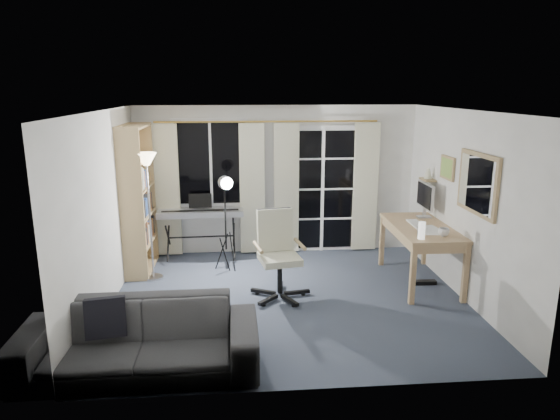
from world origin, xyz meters
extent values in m
cube|color=#374050|center=(0.00, 0.00, -0.01)|extent=(4.50, 4.00, 0.02)
cube|color=white|center=(-1.05, 1.98, 1.50)|extent=(1.20, 0.06, 1.40)
cube|color=black|center=(-1.05, 1.95, 1.50)|extent=(1.10, 0.02, 1.30)
cube|color=white|center=(-1.05, 1.94, 1.50)|extent=(0.04, 0.03, 1.30)
cube|color=white|center=(0.75, 1.98, 1.02)|extent=(1.32, 0.06, 2.11)
cube|color=black|center=(0.45, 1.95, 1.02)|extent=(0.55, 0.02, 1.95)
cube|color=black|center=(1.05, 1.95, 1.02)|extent=(0.55, 0.02, 1.95)
cube|color=white|center=(0.75, 1.94, 1.02)|extent=(0.05, 0.04, 2.05)
cube|color=white|center=(0.75, 1.94, 0.55)|extent=(1.15, 0.03, 0.03)
cube|color=white|center=(0.75, 1.94, 1.05)|extent=(1.15, 0.03, 0.03)
cube|color=white|center=(0.75, 1.94, 1.55)|extent=(1.15, 0.03, 0.03)
cylinder|color=gold|center=(-0.15, 1.90, 2.15)|extent=(3.50, 0.03, 0.03)
cube|color=beige|center=(-1.75, 1.88, 1.08)|extent=(0.40, 0.07, 2.10)
cube|color=beige|center=(-0.40, 1.88, 1.08)|extent=(0.40, 0.07, 2.10)
cube|color=beige|center=(0.15, 1.88, 1.08)|extent=(0.40, 0.07, 2.10)
cube|color=beige|center=(1.45, 1.88, 1.08)|extent=(0.40, 0.07, 2.10)
cube|color=#A17F55|center=(-2.09, 0.80, 1.08)|extent=(0.35, 0.03, 2.16)
cube|color=#A17F55|center=(-2.09, 1.77, 1.08)|extent=(0.35, 0.03, 2.16)
cube|color=#A17F55|center=(-2.25, 1.28, 1.08)|extent=(0.03, 0.97, 2.16)
cube|color=#A17F55|center=(-2.09, 1.28, 0.03)|extent=(0.35, 0.97, 0.03)
cube|color=#A17F55|center=(-2.09, 1.28, 0.43)|extent=(0.35, 0.97, 0.03)
cube|color=#A17F55|center=(-2.09, 1.28, 0.84)|extent=(0.35, 0.97, 0.03)
cube|color=#A17F55|center=(-2.09, 1.28, 1.25)|extent=(0.35, 0.97, 0.03)
cube|color=#A17F55|center=(-2.09, 1.28, 1.66)|extent=(0.35, 0.97, 0.03)
cube|color=#A17F55|center=(-2.09, 1.28, 2.13)|extent=(0.35, 0.97, 0.03)
cube|color=silver|center=(-2.07, 0.88, 0.58)|extent=(0.24, 0.06, 0.28)
cube|color=#AF6E49|center=(-2.07, 0.99, 0.56)|extent=(0.24, 0.05, 0.22)
cube|color=#3B3B3B|center=(-2.07, 1.08, 0.57)|extent=(0.24, 0.04, 0.25)
cube|color=#AF6E49|center=(-2.07, 1.16, 0.61)|extent=(0.24, 0.04, 0.32)
cube|color=silver|center=(-2.07, 1.24, 0.57)|extent=(0.24, 0.06, 0.25)
cube|color=#9F602D|center=(-2.07, 1.34, 0.58)|extent=(0.24, 0.04, 0.26)
cube|color=#3C64B6|center=(-2.07, 1.42, 0.58)|extent=(0.24, 0.05, 0.26)
cube|color=#AF6E49|center=(-2.07, 1.52, 0.57)|extent=(0.24, 0.03, 0.25)
cube|color=#9F602D|center=(-2.07, 1.60, 0.57)|extent=(0.24, 0.06, 0.26)
cube|color=#3B3B3B|center=(-2.07, 1.70, 0.59)|extent=(0.24, 0.03, 0.28)
cube|color=#3C64B6|center=(-2.07, 0.88, 1.00)|extent=(0.24, 0.04, 0.30)
cube|color=#3B3B3B|center=(-2.07, 0.96, 1.00)|extent=(0.24, 0.06, 0.29)
cube|color=#3B3B3B|center=(-2.07, 1.07, 0.98)|extent=(0.24, 0.04, 0.25)
cube|color=#3C64B6|center=(-2.07, 1.15, 0.97)|extent=(0.24, 0.03, 0.23)
cube|color=#3C64B6|center=(-2.07, 1.23, 0.98)|extent=(0.24, 0.04, 0.25)
cube|color=#3B3B3B|center=(-2.07, 1.31, 1.00)|extent=(0.24, 0.04, 0.30)
cube|color=#3B3B3B|center=(-2.07, 1.39, 0.97)|extent=(0.24, 0.05, 0.24)
cube|color=#B08742|center=(-2.07, 1.48, 0.98)|extent=(0.24, 0.04, 0.25)
cube|color=#AF6E49|center=(-2.07, 1.57, 0.99)|extent=(0.24, 0.03, 0.26)
cube|color=#3B3B3B|center=(-2.07, 1.64, 0.98)|extent=(0.24, 0.03, 0.25)
cube|color=#9F602D|center=(-2.07, 0.88, 1.42)|extent=(0.24, 0.04, 0.31)
cube|color=#3B3B3B|center=(-2.07, 0.96, 1.38)|extent=(0.24, 0.03, 0.23)
cube|color=silver|center=(-2.07, 1.04, 1.43)|extent=(0.24, 0.04, 0.32)
cube|color=silver|center=(-2.07, 1.12, 1.41)|extent=(0.24, 0.04, 0.30)
cube|color=#AF6E49|center=(-2.07, 1.20, 1.39)|extent=(0.24, 0.04, 0.24)
cube|color=#3C64B6|center=(-2.07, 1.27, 1.39)|extent=(0.24, 0.05, 0.25)
cylinder|color=#B2B2B7|center=(-1.86, 0.89, 0.01)|extent=(0.31, 0.31, 0.03)
cylinder|color=#B2B2B7|center=(-1.86, 0.89, 0.86)|extent=(0.03, 0.03, 1.67)
cone|color=#FFE5B2|center=(-1.86, 0.89, 1.72)|extent=(0.33, 0.33, 0.17)
cylinder|color=black|center=(-1.74, 1.68, 0.36)|extent=(0.05, 0.64, 0.58)
cylinder|color=black|center=(-1.74, 1.68, 0.36)|extent=(0.05, 0.64, 0.58)
cylinder|color=black|center=(-0.71, 1.72, 0.36)|extent=(0.05, 0.64, 0.58)
cylinder|color=black|center=(-0.71, 1.72, 0.36)|extent=(0.05, 0.64, 0.58)
cylinder|color=black|center=(-1.22, 1.70, 0.36)|extent=(1.03, 0.06, 0.02)
cube|color=silver|center=(-1.22, 1.70, 0.75)|extent=(1.35, 0.39, 0.09)
cube|color=white|center=(-1.22, 1.62, 0.79)|extent=(1.24, 0.19, 0.02)
cube|color=black|center=(-1.22, 1.66, 0.80)|extent=(1.19, 0.12, 0.01)
cube|color=black|center=(-1.23, 1.80, 0.93)|extent=(0.36, 0.09, 0.22)
cylinder|color=black|center=(-0.73, 1.16, 0.26)|extent=(0.10, 0.22, 0.59)
cylinder|color=black|center=(-0.89, 1.19, 0.26)|extent=(0.23, 0.06, 0.59)
cylinder|color=black|center=(-0.84, 1.03, 0.26)|extent=(0.16, 0.19, 0.59)
cylinder|color=black|center=(-0.82, 1.13, 0.84)|extent=(0.03, 0.03, 1.01)
cylinder|color=silver|center=(-0.80, 1.09, 1.34)|extent=(0.22, 0.17, 0.19)
cylinder|color=white|center=(-0.78, 1.03, 1.34)|extent=(0.16, 0.07, 0.17)
cube|color=black|center=(0.12, 0.09, 0.05)|extent=(0.35, 0.11, 0.04)
cylinder|color=black|center=(0.20, 0.11, 0.03)|extent=(0.06, 0.06, 0.05)
cube|color=black|center=(-0.08, 0.29, 0.05)|extent=(0.10, 0.35, 0.04)
cylinder|color=black|center=(-0.07, 0.37, 0.03)|extent=(0.06, 0.06, 0.05)
cube|color=black|center=(-0.32, 0.16, 0.05)|extent=(0.33, 0.20, 0.04)
cylinder|color=black|center=(-0.40, 0.19, 0.03)|extent=(0.06, 0.06, 0.05)
cube|color=black|center=(-0.28, -0.12, 0.05)|extent=(0.28, 0.28, 0.04)
cylinder|color=black|center=(-0.33, -0.18, 0.03)|extent=(0.06, 0.06, 0.05)
cube|color=black|center=(0.00, -0.15, 0.05)|extent=(0.21, 0.33, 0.04)
cylinder|color=black|center=(0.04, -0.23, 0.03)|extent=(0.06, 0.06, 0.05)
cylinder|color=black|center=(-0.11, 0.05, 0.30)|extent=(0.07, 0.07, 0.43)
cube|color=beige|center=(-0.11, 0.05, 0.53)|extent=(0.57, 0.57, 0.09)
cube|color=beige|center=(-0.15, 0.28, 0.85)|extent=(0.49, 0.21, 0.56)
cube|color=black|center=(-0.16, 0.33, 0.87)|extent=(0.46, 0.18, 0.51)
cylinder|color=#A17F55|center=(-0.39, 0.03, 0.70)|extent=(0.12, 0.43, 0.05)
cylinder|color=#A17F55|center=(0.16, 0.12, 0.70)|extent=(0.12, 0.43, 0.05)
cube|color=#AA8057|center=(1.88, 0.44, 0.80)|extent=(0.79, 1.54, 0.04)
cube|color=#AA8057|center=(1.88, 0.44, 0.72)|extent=(0.75, 1.50, 0.11)
cube|color=#AA8057|center=(1.53, -0.28, 0.39)|extent=(0.07, 0.07, 0.77)
cube|color=#AA8057|center=(2.21, -0.29, 0.39)|extent=(0.07, 0.07, 0.77)
cube|color=#AA8057|center=(1.55, 1.16, 0.39)|extent=(0.07, 0.07, 0.77)
cube|color=#AA8057|center=(2.23, 1.15, 0.39)|extent=(0.07, 0.07, 0.77)
cube|color=silver|center=(2.08, 0.89, 0.83)|extent=(0.20, 0.13, 0.02)
cube|color=silver|center=(2.08, 0.89, 0.97)|extent=(0.04, 0.03, 0.24)
cube|color=silver|center=(2.08, 0.89, 1.15)|extent=(0.05, 0.59, 0.37)
cube|color=black|center=(2.06, 0.89, 1.15)|extent=(0.02, 0.55, 0.33)
cube|color=white|center=(1.83, 0.50, 0.83)|extent=(0.16, 0.46, 0.02)
cube|color=white|center=(1.77, 0.17, 0.83)|extent=(0.07, 0.11, 0.02)
cube|color=white|center=(1.93, 0.28, 0.82)|extent=(0.28, 0.35, 0.01)
cube|color=white|center=(1.90, 0.06, 0.82)|extent=(0.25, 0.19, 0.00)
cube|color=black|center=(1.68, -0.04, 0.88)|extent=(0.06, 0.04, 0.13)
cylinder|color=white|center=(1.65, -0.15, 0.93)|extent=(0.09, 0.09, 0.22)
cube|color=black|center=(1.93, 0.33, 0.03)|extent=(0.33, 0.09, 0.05)
imported|color=silver|center=(1.98, -0.06, 0.89)|extent=(0.14, 0.11, 0.13)
cube|color=#A17F55|center=(2.23, -0.35, 1.55)|extent=(0.04, 0.94, 0.74)
cube|color=white|center=(2.21, -0.35, 1.55)|extent=(0.01, 0.84, 0.64)
cube|color=#A17F55|center=(2.23, 0.55, 1.60)|extent=(0.03, 0.42, 0.32)
cube|color=#568944|center=(2.21, 0.55, 1.60)|extent=(0.00, 0.36, 0.26)
cube|color=#A17F55|center=(2.16, 1.05, 1.35)|extent=(0.16, 0.30, 0.02)
cone|color=beige|center=(2.16, 1.05, 1.44)|extent=(0.12, 0.12, 0.15)
imported|color=#2E2E30|center=(-1.59, -1.55, 0.44)|extent=(2.26, 0.68, 0.88)
cube|color=black|center=(-1.92, -1.44, 0.52)|extent=(0.41, 0.27, 0.40)
camera|label=1|loc=(-0.62, -5.97, 2.66)|focal=32.00mm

